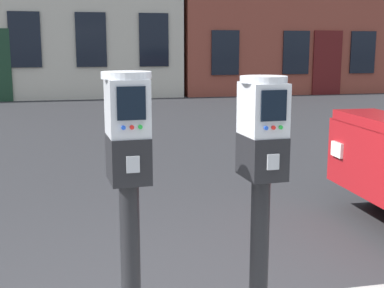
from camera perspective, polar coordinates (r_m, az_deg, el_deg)
The scene contains 2 objects.
parking_meter_near_kerb at distance 2.33m, azimuth -6.92°, elevation -2.56°, with size 0.23×0.26×1.35m.
parking_meter_twin_adjacent at distance 2.47m, azimuth 7.56°, elevation -2.25°, with size 0.23×0.26×1.33m.
Camera 1 is at (-0.64, -2.52, 1.60)m, focal length 49.15 mm.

